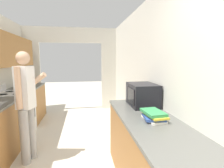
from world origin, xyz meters
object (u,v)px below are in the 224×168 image
(range_oven, at_px, (15,114))
(microwave, at_px, (142,95))
(book_stack, at_px, (154,115))
(person, at_px, (26,104))

(range_oven, xyz_separation_m, microwave, (2.20, -1.36, 0.60))
(range_oven, relative_size, book_stack, 3.16)
(microwave, relative_size, book_stack, 1.54)
(range_oven, xyz_separation_m, book_stack, (2.12, -1.97, 0.50))
(range_oven, height_order, book_stack, range_oven)
(range_oven, distance_m, microwave, 2.65)
(range_oven, distance_m, book_stack, 2.93)
(person, height_order, microwave, person)
(person, relative_size, book_stack, 5.06)
(person, xyz_separation_m, book_stack, (1.59, -0.99, 0.05))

